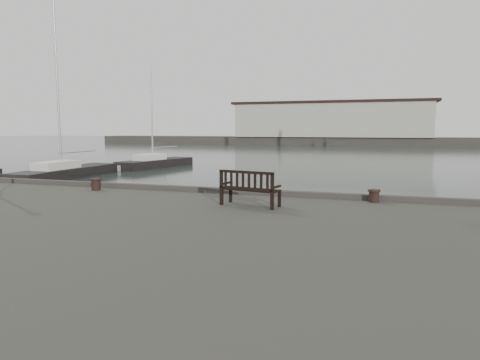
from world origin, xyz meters
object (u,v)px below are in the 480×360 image
at_px(bench, 250,195).
at_px(bollard_right, 374,196).
at_px(bollard_left, 96,184).
at_px(yacht_c, 66,175).
at_px(yacht_d, 156,165).

distance_m(bench, bollard_right, 4.01).
distance_m(bollard_left, bollard_right, 10.10).
xyz_separation_m(bench, yacht_c, (-20.13, 15.72, -1.65)).
bearing_deg(bench, yacht_c, 153.42).
height_order(bench, bollard_right, bench).
distance_m(bollard_right, yacht_d, 32.91).
xyz_separation_m(bench, bollard_right, (3.55, 1.86, -0.13)).
height_order(bench, yacht_c, yacht_c).
relative_size(bench, bollard_left, 4.27).
distance_m(bollard_left, yacht_d, 27.74).
relative_size(bollard_left, yacht_c, 0.03).
height_order(bollard_left, yacht_d, yacht_d).
height_order(bench, bollard_left, bench).
bearing_deg(bollard_left, yacht_c, 133.52).
xyz_separation_m(bollard_left, bollard_right, (10.09, 0.45, -0.02)).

